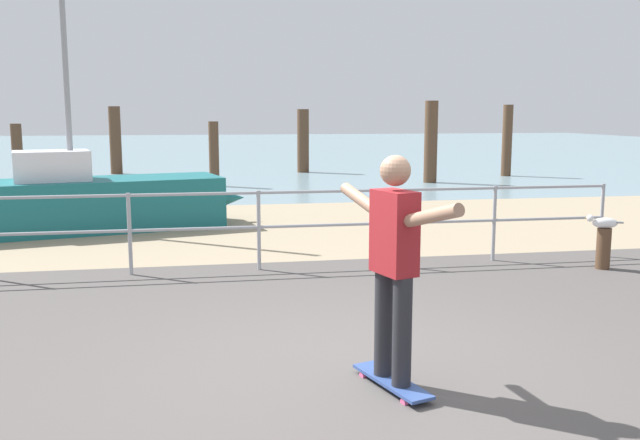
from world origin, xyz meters
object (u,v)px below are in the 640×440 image
sailboat (101,201)px  seagull (604,222)px  skateboard (392,382)px  bollard_short (603,249)px  skateboarder (394,255)px

sailboat → seagull: sailboat is taller
skateboard → bollard_short: 5.05m
skateboarder → bollard_short: 5.10m
bollard_short → sailboat: bearing=147.5°
skateboarder → seagull: (3.78, 3.33, -0.39)m
skateboarder → sailboat: bearing=111.5°
skateboard → seagull: 5.06m
skateboarder → seagull: skateboarder is taller
sailboat → skateboarder: 8.26m
sailboat → skateboard: sailboat is taller
sailboat → seagull: bearing=-32.5°
bollard_short → skateboard: bearing=-138.8°
sailboat → skateboard: (3.02, -7.67, -0.45)m
sailboat → bollard_short: 8.09m
sailboat → seagull: size_ratio=10.53×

